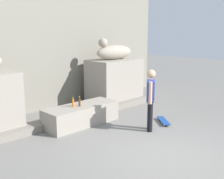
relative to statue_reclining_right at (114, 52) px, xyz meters
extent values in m
plane|color=slate|center=(-2.40, -4.08, -1.91)|extent=(40.00, 40.00, 0.00)
cube|color=gray|center=(-2.40, 1.28, 0.79)|extent=(11.21, 0.60, 5.39)
cube|color=gray|center=(0.04, 0.00, -1.10)|extent=(1.95, 1.18, 1.63)
ellipsoid|color=#A59885|center=(0.04, 0.00, -0.02)|extent=(1.62, 0.62, 0.52)
sphere|color=#A59885|center=(-0.51, 0.02, 0.33)|extent=(0.32, 0.32, 0.32)
cube|color=gray|center=(-2.40, -1.08, -1.63)|extent=(2.23, 0.82, 0.57)
cylinder|color=black|center=(-1.30, -2.72, -1.50)|extent=(0.14, 0.14, 0.82)
cylinder|color=black|center=(-1.47, -2.83, -1.50)|extent=(0.14, 0.14, 0.82)
cube|color=#333F99|center=(-1.39, -2.78, -0.81)|extent=(0.41, 0.37, 0.56)
sphere|color=tan|center=(-1.39, -2.78, -0.36)|extent=(0.23, 0.23, 0.23)
cylinder|color=tan|center=(-1.20, -2.65, -0.82)|extent=(0.09, 0.09, 0.58)
cylinder|color=tan|center=(-1.57, -2.91, -0.82)|extent=(0.09, 0.09, 0.58)
cube|color=navy|center=(-0.60, -2.68, -1.84)|extent=(0.66, 0.75, 0.02)
cylinder|color=white|center=(-0.74, -2.95, -1.88)|extent=(0.06, 0.06, 0.06)
cylinder|color=white|center=(-0.85, -2.87, -1.88)|extent=(0.06, 0.06, 0.06)
cylinder|color=white|center=(-0.36, -2.49, -1.88)|extent=(0.06, 0.06, 0.06)
cylinder|color=white|center=(-0.47, -2.40, -1.88)|extent=(0.06, 0.06, 0.06)
cylinder|color=#593314|center=(-2.49, -1.13, -1.23)|extent=(0.06, 0.06, 0.21)
cylinder|color=#593314|center=(-2.49, -1.13, -1.10)|extent=(0.03, 0.03, 0.06)
cylinder|color=yellow|center=(-2.49, -1.13, -1.06)|extent=(0.03, 0.03, 0.01)
cylinder|color=orange|center=(-2.68, -1.08, -1.24)|extent=(0.06, 0.06, 0.20)
cylinder|color=orange|center=(-2.68, -1.08, -1.11)|extent=(0.03, 0.03, 0.06)
cylinder|color=yellow|center=(-2.68, -1.08, -1.08)|extent=(0.03, 0.03, 0.01)
cube|color=gray|center=(-2.40, -0.61, -1.81)|extent=(6.83, 0.50, 0.20)
camera|label=1|loc=(-7.23, -7.22, 0.78)|focal=45.01mm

